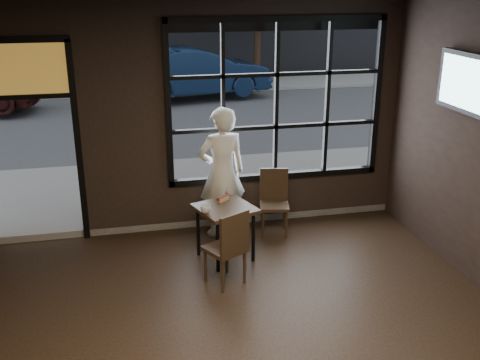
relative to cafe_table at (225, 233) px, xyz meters
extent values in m
cube|color=black|center=(-0.27, -2.47, 2.85)|extent=(6.00, 7.00, 0.02)
cube|color=black|center=(0.93, 1.03, 1.44)|extent=(3.06, 0.12, 2.28)
cube|color=orange|center=(-2.37, 1.03, 1.99)|extent=(1.20, 0.06, 0.70)
cube|color=#545456|center=(-0.27, 21.53, -0.38)|extent=(60.00, 41.00, 0.04)
cube|color=#322316|center=(0.00, 0.00, 0.00)|extent=(0.84, 0.84, 0.71)
cube|color=#322316|center=(-0.12, -0.60, 0.11)|extent=(0.55, 0.55, 0.94)
cube|color=#322316|center=(0.81, 0.58, 0.10)|extent=(0.47, 0.47, 0.91)
imported|color=white|center=(0.10, 0.74, 0.55)|extent=(0.72, 0.52, 1.82)
imported|color=silver|center=(-0.27, -0.14, 0.40)|extent=(0.15, 0.15, 0.10)
cube|color=black|center=(2.66, -0.79, 1.93)|extent=(0.13, 1.16, 0.68)
imported|color=#0E1E39|center=(1.06, 10.11, 0.46)|extent=(4.57, 2.34, 1.44)
cylinder|color=#332114|center=(-1.18, 12.67, 0.80)|extent=(0.21, 0.21, 2.31)
cylinder|color=#332114|center=(3.55, 12.59, 0.82)|extent=(0.21, 0.21, 2.36)
camera|label=1|loc=(-1.21, -6.37, 3.03)|focal=42.00mm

